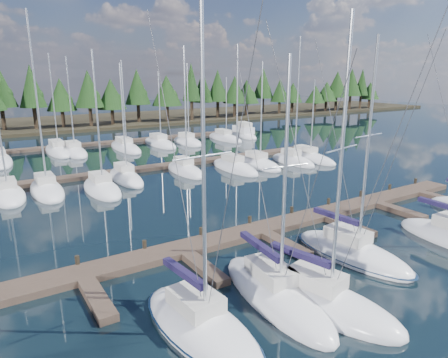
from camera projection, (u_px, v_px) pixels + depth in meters
ground at (182, 191)px, 37.84m from camera, size 260.00×260.00×0.00m
far_shore at (58, 123)px, 86.79m from camera, size 220.00×30.00×0.60m
main_dock at (264, 233)px, 27.46m from camera, size 44.00×6.13×0.90m
back_docks at (117, 155)px, 53.79m from camera, size 50.00×21.80×0.40m
front_sailboat_1 at (200, 325)px, 17.25m from camera, size 3.82×8.05×14.19m
front_sailboat_2 at (275, 294)px, 19.70m from camera, size 3.65×9.00×12.43m
front_sailboat_3 at (322, 301)px, 19.10m from camera, size 4.70×8.54×14.06m
front_sailboat_4 at (352, 253)px, 24.24m from camera, size 3.78×8.44×13.62m
back_sailboat_rows at (133, 160)px, 50.40m from camera, size 44.72×32.30×16.85m
motor_yacht_right at (243, 134)px, 70.70m from camera, size 4.00×8.83×4.25m
tree_line at (51, 92)px, 75.74m from camera, size 185.50×11.41×12.86m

